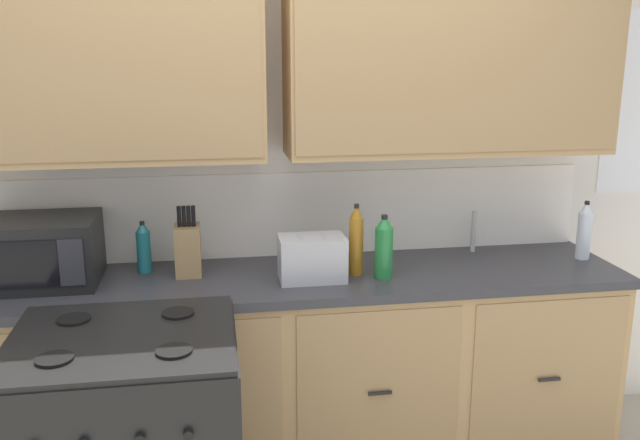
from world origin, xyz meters
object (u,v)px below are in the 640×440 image
object	(u,v)px
toaster	(312,258)
bottle_green	(384,247)
bottle_teal	(144,247)
knife_block	(188,249)
bottle_amber	(356,241)
bottle_clear	(584,231)
microwave	(39,251)

from	to	relation	value
toaster	bottle_green	xyz separation A→B (m)	(0.31, -0.03, 0.04)
bottle_teal	knife_block	bearing A→B (deg)	-19.03
toaster	knife_block	xyz separation A→B (m)	(-0.52, 0.15, 0.02)
bottle_amber	bottle_clear	world-z (taller)	bottle_amber
bottle_clear	microwave	bearing A→B (deg)	179.09
microwave	toaster	bearing A→B (deg)	-6.76
bottle_teal	bottle_green	bearing A→B (deg)	-13.42
microwave	bottle_clear	distance (m)	2.44
bottle_green	bottle_teal	xyz separation A→B (m)	(-1.02, 0.24, -0.02)
toaster	bottle_amber	world-z (taller)	bottle_amber
knife_block	bottle_green	distance (m)	0.85
knife_block	bottle_green	bearing A→B (deg)	-12.08
toaster	bottle_green	world-z (taller)	bottle_green
bottle_teal	toaster	bearing A→B (deg)	-16.95
bottle_clear	bottle_green	bearing A→B (deg)	-173.03
microwave	toaster	distance (m)	1.14
bottle_amber	bottle_clear	distance (m)	1.10
bottle_clear	toaster	bearing A→B (deg)	-175.80
bottle_green	bottle_teal	world-z (taller)	bottle_green
knife_block	bottle_teal	size ratio (longest dim) A/B	1.34
knife_block	bottle_green	size ratio (longest dim) A/B	1.11
bottle_green	bottle_amber	xyz separation A→B (m)	(-0.11, 0.06, 0.02)
microwave	bottle_teal	bearing A→B (deg)	11.34
microwave	bottle_amber	xyz separation A→B (m)	(1.33, -0.10, 0.01)
microwave	bottle_green	xyz separation A→B (m)	(1.44, -0.16, -0.00)
bottle_amber	bottle_clear	size ratio (longest dim) A/B	1.14
microwave	bottle_clear	size ratio (longest dim) A/B	1.74
knife_block	microwave	bearing A→B (deg)	-178.40
knife_block	bottle_amber	world-z (taller)	bottle_amber
bottle_green	bottle_amber	size ratio (longest dim) A/B	0.88
knife_block	bottle_amber	size ratio (longest dim) A/B	0.98
microwave	bottle_clear	world-z (taller)	microwave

